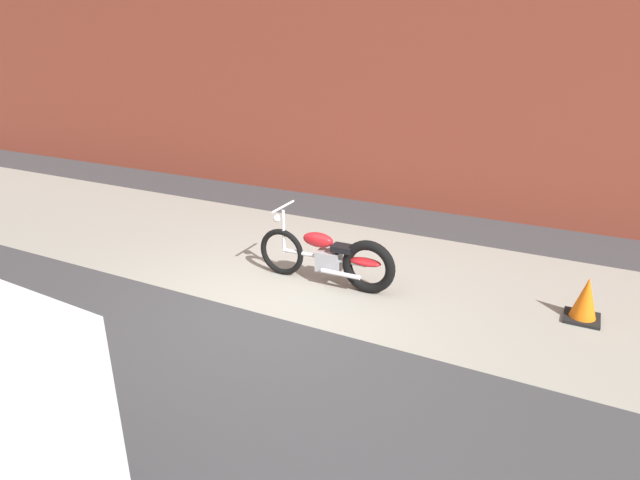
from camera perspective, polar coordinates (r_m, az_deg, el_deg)
ground_plane at (r=6.46m, az=-6.15°, el=-8.08°), size 80.00×80.00×0.00m
sidewalk_slab at (r=7.82m, az=0.79°, el=-2.52°), size 36.00×3.50×0.01m
brick_building_wall at (r=10.38m, az=9.84°, el=19.53°), size 36.00×0.50×5.80m
motorcycle_red at (r=6.98m, az=1.53°, el=-1.99°), size 2.01×0.58×1.03m
traffic_cone at (r=6.94m, az=26.95°, el=-5.94°), size 0.40×0.40×0.55m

